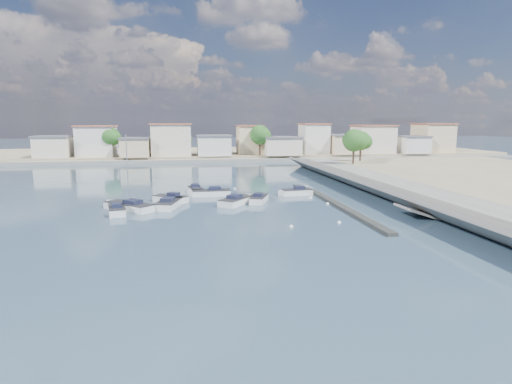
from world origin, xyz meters
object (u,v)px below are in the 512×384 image
motorboat_h (238,201)px  motorboat_f (169,199)px  motorboat_e (170,204)px  sailboat (127,206)px  motorboat_d (295,192)px  motorboat_c (209,193)px  motorboat_g (196,191)px  motorboat_b (259,199)px  motorboat_a (117,210)px

motorboat_h → motorboat_f: bearing=162.8°
motorboat_e → sailboat: (-4.84, -0.99, 0.03)m
motorboat_d → motorboat_c: bearing=173.6°
motorboat_g → motorboat_b: bearing=-45.3°
motorboat_b → motorboat_d: size_ratio=0.96×
motorboat_f → motorboat_b: bearing=-9.2°
motorboat_d → motorboat_b: bearing=-143.6°
motorboat_d → motorboat_e: size_ratio=0.80×
motorboat_a → motorboat_c: bearing=42.2°
motorboat_a → sailboat: size_ratio=0.56×
motorboat_a → motorboat_e: (5.76, 2.92, -0.00)m
motorboat_g → sailboat: bearing=-128.6°
motorboat_c → motorboat_d: size_ratio=1.19×
motorboat_a → motorboat_f: size_ratio=1.07×
motorboat_a → motorboat_h: same height
motorboat_c → motorboat_d: (11.97, -1.34, -0.00)m
motorboat_c → motorboat_e: 8.71m
motorboat_b → motorboat_h: bearing=-164.6°
motorboat_e → motorboat_f: same height
motorboat_c → motorboat_f: (-5.34, -3.76, -0.00)m
motorboat_e → motorboat_g: 9.99m
motorboat_a → motorboat_e: size_ratio=0.80×
motorboat_e → motorboat_f: 3.24m
motorboat_b → motorboat_e: bearing=-173.1°
motorboat_b → motorboat_d: same height
motorboat_a → motorboat_f: same height
motorboat_b → motorboat_f: 11.66m
motorboat_b → motorboat_e: 11.43m
motorboat_d → motorboat_g: bearing=164.8°
motorboat_a → motorboat_g: 15.36m
motorboat_e → motorboat_h: 8.47m
motorboat_d → motorboat_e: bearing=-161.7°
motorboat_g → motorboat_h: same height
motorboat_a → motorboat_e: bearing=26.9°
motorboat_f → motorboat_g: 7.12m
motorboat_a → motorboat_h: 14.64m
motorboat_b → motorboat_d: (5.80, 4.29, -0.00)m
motorboat_e → sailboat: size_ratio=0.70×
motorboat_g → motorboat_h: size_ratio=0.90×
motorboat_b → motorboat_f: size_ratio=1.02×
motorboat_h → motorboat_c: bearing=117.0°
motorboat_d → sailboat: size_ratio=0.56×
motorboat_a → motorboat_b: bearing=14.1°
motorboat_f → motorboat_h: 9.02m
motorboat_f → motorboat_g: same height
motorboat_d → motorboat_h: 10.08m
motorboat_a → motorboat_g: size_ratio=0.97×
motorboat_c → motorboat_h: same height
motorboat_g → motorboat_a: bearing=-126.7°
motorboat_d → motorboat_e: (-17.15, -5.66, 0.00)m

